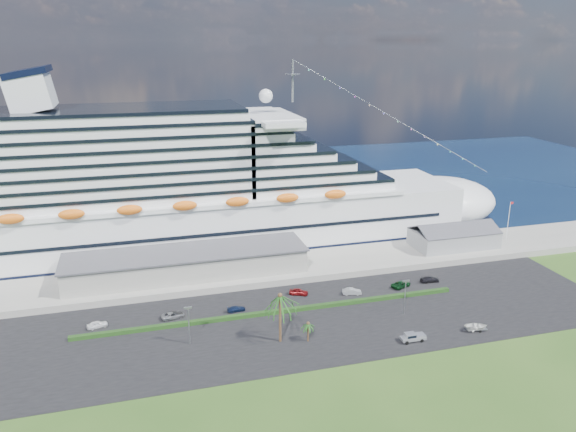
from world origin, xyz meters
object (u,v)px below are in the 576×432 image
object	(u,v)px
parked_car_3	(236,309)
pickup_truck	(413,337)
boat_trailer	(476,326)
cruise_ship	(188,194)

from	to	relation	value
parked_car_3	pickup_truck	bearing A→B (deg)	-130.78
pickup_truck	parked_car_3	bearing A→B (deg)	144.53
parked_car_3	boat_trailer	world-z (taller)	boat_trailer
cruise_ship	boat_trailer	size ratio (longest dim) A/B	33.28
boat_trailer	pickup_truck	bearing A→B (deg)	-179.45
parked_car_3	pickup_truck	world-z (taller)	pickup_truck
parked_car_3	pickup_truck	xyz separation A→B (m)	(32.35, -23.05, 0.40)
pickup_truck	boat_trailer	distance (m)	15.08
boat_trailer	parked_car_3	bearing A→B (deg)	154.23
cruise_ship	pickup_truck	bearing A→B (deg)	-60.79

